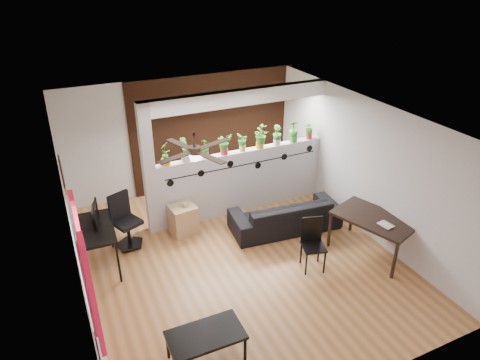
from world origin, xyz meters
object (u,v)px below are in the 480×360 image
at_px(potted_plant_3, 224,143).
at_px(coffee_table, 206,337).
at_px(potted_plant_0, 165,153).
at_px(ceiling_fan, 195,152).
at_px(potted_plant_1, 185,149).
at_px(potted_plant_8, 310,130).
at_px(potted_plant_4, 242,142).
at_px(sofa, 285,215).
at_px(folding_chair, 313,239).
at_px(potted_plant_2, 205,148).
at_px(dining_table, 374,221).
at_px(potted_plant_7, 294,131).
at_px(cup, 185,204).
at_px(office_chair, 126,224).
at_px(cube_shelf, 183,220).
at_px(potted_plant_6, 277,134).
at_px(computer_desk, 96,231).
at_px(potted_plant_5, 260,137).

distance_m(potted_plant_3, coffee_table, 3.92).
bearing_deg(potted_plant_0, ceiling_fan, -90.64).
bearing_deg(potted_plant_1, potted_plant_8, 0.00).
relative_size(potted_plant_3, potted_plant_4, 1.14).
height_order(sofa, folding_chair, folding_chair).
distance_m(potted_plant_0, potted_plant_1, 0.40).
xyz_separation_m(potted_plant_2, dining_table, (2.24, -2.37, -0.89)).
height_order(sofa, dining_table, dining_table).
height_order(potted_plant_7, dining_table, potted_plant_7).
bearing_deg(cup, office_chair, 177.11).
bearing_deg(ceiling_fan, sofa, 20.75).
height_order(potted_plant_0, office_chair, potted_plant_0).
xyz_separation_m(ceiling_fan, potted_plant_7, (2.79, 1.80, -0.72)).
height_order(potted_plant_7, cup, potted_plant_7).
height_order(dining_table, folding_chair, folding_chair).
xyz_separation_m(potted_plant_4, office_chair, (-2.50, -0.28, -1.09)).
relative_size(cup, coffee_table, 0.12).
xyz_separation_m(ceiling_fan, potted_plant_0, (0.02, 1.80, -0.72)).
height_order(potted_plant_2, potted_plant_7, potted_plant_7).
bearing_deg(potted_plant_4, coffee_table, -122.09).
bearing_deg(dining_table, folding_chair, 173.42).
height_order(potted_plant_4, cube_shelf, potted_plant_4).
bearing_deg(potted_plant_6, sofa, -108.19).
bearing_deg(computer_desk, potted_plant_8, 9.19).
height_order(potted_plant_2, potted_plant_3, potted_plant_3).
distance_m(sofa, cube_shelf, 1.99).
bearing_deg(potted_plant_7, folding_chair, -112.37).
bearing_deg(potted_plant_3, potted_plant_4, 0.00).
distance_m(potted_plant_8, cup, 3.11).
bearing_deg(potted_plant_2, potted_plant_1, 180.00).
bearing_deg(computer_desk, potted_plant_1, 21.88).
xyz_separation_m(potted_plant_1, sofa, (1.64, -1.02, -1.30)).
distance_m(potted_plant_1, potted_plant_5, 1.58).
xyz_separation_m(ceiling_fan, potted_plant_8, (3.18, 1.80, -0.77)).
bearing_deg(folding_chair, potted_plant_8, 59.52).
xyz_separation_m(potted_plant_7, computer_desk, (-4.24, -0.75, -0.86)).
relative_size(potted_plant_1, potted_plant_4, 1.26).
height_order(potted_plant_8, folding_chair, potted_plant_8).
distance_m(potted_plant_7, potted_plant_8, 0.40).
height_order(potted_plant_0, dining_table, potted_plant_0).
bearing_deg(cup, cube_shelf, 180.00).
bearing_deg(potted_plant_5, potted_plant_4, 180.00).
relative_size(potted_plant_2, potted_plant_5, 0.83).
xyz_separation_m(potted_plant_0, potted_plant_1, (0.40, 0.00, 0.00)).
bearing_deg(cup, potted_plant_6, 8.95).
xyz_separation_m(potted_plant_0, coffee_table, (-0.51, -3.34, -1.18)).
height_order(potted_plant_2, cube_shelf, potted_plant_2).
bearing_deg(potted_plant_4, sofa, -66.04).
height_order(potted_plant_3, potted_plant_7, potted_plant_7).
bearing_deg(office_chair, ceiling_fan, -59.42).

